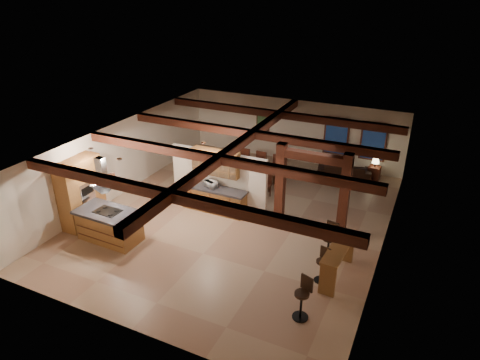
# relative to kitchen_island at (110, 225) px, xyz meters

# --- Properties ---
(ground) EXTENTS (12.00, 12.00, 0.00)m
(ground) POSITION_rel_kitchen_island_xyz_m (3.16, 3.03, -0.53)
(ground) COLOR tan
(ground) RESTS_ON ground
(room_walls) EXTENTS (12.00, 12.00, 12.00)m
(room_walls) POSITION_rel_kitchen_island_xyz_m (3.16, 3.03, 1.25)
(room_walls) COLOR white
(room_walls) RESTS_ON ground
(ceiling_beams) EXTENTS (10.00, 12.00, 0.28)m
(ceiling_beams) POSITION_rel_kitchen_island_xyz_m (3.16, 3.03, 2.23)
(ceiling_beams) COLOR #36190D
(ceiling_beams) RESTS_ON room_walls
(timber_posts) EXTENTS (2.50, 0.30, 2.90)m
(timber_posts) POSITION_rel_kitchen_island_xyz_m (5.66, 3.53, 1.23)
(timber_posts) COLOR #36190D
(timber_posts) RESTS_ON ground
(partition_wall) EXTENTS (3.80, 0.18, 2.20)m
(partition_wall) POSITION_rel_kitchen_island_xyz_m (2.16, 3.53, 0.57)
(partition_wall) COLOR white
(partition_wall) RESTS_ON ground
(pantry_cabinet) EXTENTS (0.67, 1.60, 2.40)m
(pantry_cabinet) POSITION_rel_kitchen_island_xyz_m (-1.50, 0.43, 0.67)
(pantry_cabinet) COLOR olive
(pantry_cabinet) RESTS_ON ground
(back_counter) EXTENTS (2.50, 0.66, 0.94)m
(back_counter) POSITION_rel_kitchen_island_xyz_m (2.16, 3.14, -0.06)
(back_counter) COLOR olive
(back_counter) RESTS_ON ground
(upper_display_cabinet) EXTENTS (1.80, 0.36, 0.95)m
(upper_display_cabinet) POSITION_rel_kitchen_island_xyz_m (2.16, 3.34, 1.32)
(upper_display_cabinet) COLOR olive
(upper_display_cabinet) RESTS_ON partition_wall
(range_hood) EXTENTS (1.10, 1.10, 1.40)m
(range_hood) POSITION_rel_kitchen_island_xyz_m (0.00, -0.00, 1.25)
(range_hood) COLOR silver
(range_hood) RESTS_ON room_walls
(back_windows) EXTENTS (2.70, 0.07, 1.70)m
(back_windows) POSITION_rel_kitchen_island_xyz_m (5.96, 8.96, 0.97)
(back_windows) COLOR #36190D
(back_windows) RESTS_ON room_walls
(framed_art) EXTENTS (0.65, 0.05, 0.85)m
(framed_art) POSITION_rel_kitchen_island_xyz_m (1.66, 8.97, 1.17)
(framed_art) COLOR #36190D
(framed_art) RESTS_ON room_walls
(recessed_cans) EXTENTS (3.16, 2.46, 0.03)m
(recessed_cans) POSITION_rel_kitchen_island_xyz_m (0.63, 1.10, 2.34)
(recessed_cans) COLOR silver
(recessed_cans) RESTS_ON room_walls
(kitchen_island) EXTENTS (2.16, 1.19, 1.06)m
(kitchen_island) POSITION_rel_kitchen_island_xyz_m (0.00, 0.00, 0.00)
(kitchen_island) COLOR olive
(kitchen_island) RESTS_ON ground
(dining_table) EXTENTS (1.66, 0.99, 0.56)m
(dining_table) POSITION_rel_kitchen_island_xyz_m (2.69, 5.72, -0.25)
(dining_table) COLOR #3F1F0F
(dining_table) RESTS_ON ground
(sofa) EXTENTS (2.35, 1.28, 0.65)m
(sofa) POSITION_rel_kitchen_island_xyz_m (5.84, 8.09, -0.21)
(sofa) COLOR black
(sofa) RESTS_ON ground
(microwave) EXTENTS (0.55, 0.47, 0.26)m
(microwave) POSITION_rel_kitchen_island_xyz_m (2.07, 3.14, 0.54)
(microwave) COLOR silver
(microwave) RESTS_ON back_counter
(bar_counter) EXTENTS (0.61, 2.00, 1.03)m
(bar_counter) POSITION_rel_kitchen_island_xyz_m (7.19, 1.21, 0.17)
(bar_counter) COLOR olive
(bar_counter) RESTS_ON ground
(side_table) EXTENTS (0.51, 0.51, 0.59)m
(side_table) POSITION_rel_kitchen_island_xyz_m (7.03, 8.46, -0.24)
(side_table) COLOR #36190D
(side_table) RESTS_ON ground
(table_lamp) EXTENTS (0.31, 0.31, 0.36)m
(table_lamp) POSITION_rel_kitchen_island_xyz_m (7.03, 8.46, 0.31)
(table_lamp) COLOR black
(table_lamp) RESTS_ON side_table
(bar_stool_a) EXTENTS (0.44, 0.45, 1.19)m
(bar_stool_a) POSITION_rel_kitchen_island_xyz_m (6.78, -0.77, 0.07)
(bar_stool_a) COLOR black
(bar_stool_a) RESTS_ON ground
(bar_stool_b) EXTENTS (0.38, 0.39, 1.05)m
(bar_stool_b) POSITION_rel_kitchen_island_xyz_m (6.84, 0.87, 0.00)
(bar_stool_b) COLOR black
(bar_stool_b) RESTS_ON ground
(bar_stool_c) EXTENTS (0.44, 0.46, 1.27)m
(bar_stool_c) POSITION_rel_kitchen_island_xyz_m (6.76, 1.91, 0.11)
(bar_stool_c) COLOR black
(bar_stool_c) RESTS_ON ground
(dining_chairs) EXTENTS (2.13, 2.13, 1.32)m
(dining_chairs) POSITION_rel_kitchen_island_xyz_m (2.69, 5.72, 0.14)
(dining_chairs) COLOR #36190D
(dining_chairs) RESTS_ON ground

